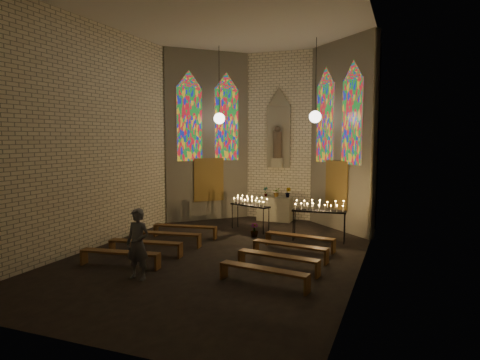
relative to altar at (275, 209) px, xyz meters
name	(u,v)px	position (x,y,z in m)	size (l,w,h in m)	color
floor	(222,254)	(0.00, -5.45, -0.50)	(12.00, 12.00, 0.00)	black
room	(259,130)	(0.00, -2.08, 3.22)	(8.22, 12.43, 7.00)	#F1E8CA
altar	(275,209)	(0.00, 0.00, 0.00)	(1.40, 0.60, 1.00)	#ACA88C
flower_vase_left	(266,192)	(-0.40, 0.00, 0.70)	(0.22, 0.15, 0.41)	#4C723F
flower_vase_center	(277,192)	(0.05, 0.08, 0.69)	(0.34, 0.29, 0.38)	#4C723F
flower_vase_right	(288,192)	(0.55, 0.05, 0.71)	(0.23, 0.19, 0.43)	#4C723F
aisle_flower_pot	(254,230)	(0.18, -3.05, -0.26)	(0.27, 0.27, 0.48)	#4C723F
votive_stand_left	(250,203)	(-0.31, -2.16, 0.54)	(1.68, 0.97, 1.21)	black
votive_stand_right	(319,208)	(2.39, -2.87, 0.62)	(1.80, 0.55, 1.30)	black
pew_left_0	(185,228)	(-2.02, -4.03, -0.15)	(2.24, 0.63, 0.43)	#563618
pew_right_0	(300,238)	(2.02, -4.03, -0.15)	(2.24, 0.63, 0.43)	#563618
pew_left_1	(167,235)	(-2.02, -5.23, -0.15)	(2.24, 0.63, 0.43)	#563618
pew_right_1	(290,247)	(2.02, -5.23, -0.15)	(2.24, 0.63, 0.43)	#563618
pew_left_2	(145,244)	(-2.02, -6.43, -0.15)	(2.24, 0.63, 0.43)	#563618
pew_right_2	(278,258)	(2.02, -6.43, -0.15)	(2.24, 0.63, 0.43)	#563618
pew_left_3	(120,254)	(-2.02, -7.63, -0.15)	(2.24, 0.63, 0.43)	#563618
pew_right_3	(263,271)	(2.02, -7.63, -0.15)	(2.24, 0.63, 0.43)	#563618
visitor	(138,244)	(-0.98, -8.28, 0.37)	(0.64, 0.42, 1.75)	#545660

